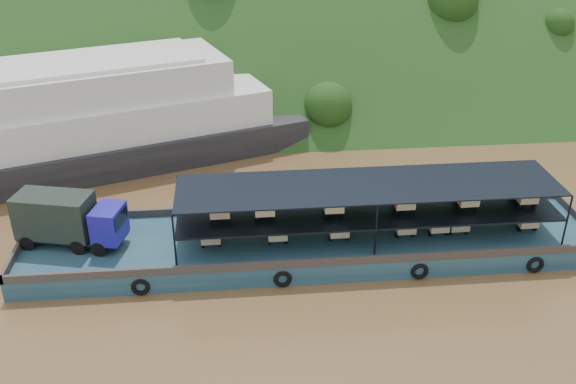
{
  "coord_description": "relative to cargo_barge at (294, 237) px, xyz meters",
  "views": [
    {
      "loc": [
        -5.49,
        -32.7,
        21.78
      ],
      "look_at": [
        -2.0,
        3.0,
        3.2
      ],
      "focal_mm": 40.0,
      "sensor_mm": 36.0,
      "label": 1
    }
  ],
  "objects": [
    {
      "name": "ground",
      "position": [
        1.86,
        -0.93,
        -1.11
      ],
      "size": [
        160.0,
        160.0,
        0.0
      ],
      "primitive_type": "plane",
      "color": "brown",
      "rests_on": "ground"
    },
    {
      "name": "hillside",
      "position": [
        1.86,
        35.07,
        -1.11
      ],
      "size": [
        140.0,
        39.6,
        39.6
      ],
      "primitive_type": "cube",
      "rotation": [
        0.79,
        0.0,
        0.0
      ],
      "color": "#1B3915",
      "rests_on": "ground"
    },
    {
      "name": "cargo_barge",
      "position": [
        0.0,
        0.0,
        0.0
      ],
      "size": [
        35.08,
        7.18,
        4.54
      ],
      "color": "#16344F",
      "rests_on": "ground"
    },
    {
      "name": "passenger_ferry",
      "position": [
        -17.99,
        14.47,
        2.48
      ],
      "size": [
        42.0,
        22.97,
        8.28
      ],
      "rotation": [
        0.0,
        0.0,
        0.33
      ],
      "color": "black",
      "rests_on": "ground"
    }
  ]
}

